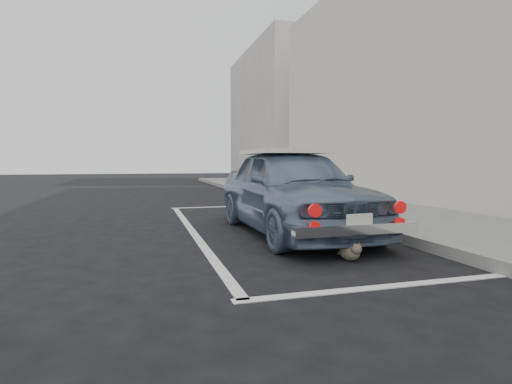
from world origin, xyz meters
TOP-DOWN VIEW (x-y plane):
  - ground at (0.00, 0.00)m, footprint 80.00×80.00m
  - sidewalk at (3.20, 2.00)m, footprint 2.80×40.00m
  - shop_building at (6.33, 4.00)m, footprint 3.50×18.00m
  - building_far at (6.35, 20.00)m, footprint 3.50×10.00m
  - pline_rear at (0.50, -0.50)m, footprint 3.00×0.12m
  - pline_front at (0.50, 6.50)m, footprint 3.00×0.12m
  - pline_side at (-0.90, 3.00)m, footprint 0.12×7.00m
  - retro_coupe at (0.66, 2.42)m, footprint 1.70×4.15m
  - cat at (0.64, 0.48)m, footprint 0.23×0.46m

SIDE VIEW (x-z plane):
  - ground at x=0.00m, z-range 0.00..0.00m
  - pline_rear at x=0.50m, z-range 0.00..0.01m
  - pline_front at x=0.50m, z-range 0.00..0.01m
  - pline_side at x=-0.90m, z-range 0.00..0.01m
  - sidewalk at x=3.20m, z-range 0.00..0.15m
  - cat at x=0.64m, z-range -0.01..0.23m
  - retro_coupe at x=0.66m, z-range 0.01..1.41m
  - shop_building at x=6.33m, z-range -0.01..6.99m
  - building_far at x=6.35m, z-range 0.00..8.00m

